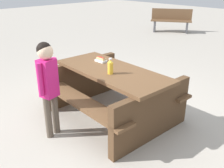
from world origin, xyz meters
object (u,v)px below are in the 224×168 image
at_px(child_in_coat, 48,79).
at_px(park_bench_mid, 171,20).
at_px(picnic_table, 112,89).
at_px(hotdog_tray, 101,60).
at_px(soda_bottle, 110,67).

height_order(child_in_coat, park_bench_mid, child_in_coat).
relative_size(picnic_table, park_bench_mid, 1.26).
bearing_deg(park_bench_mid, hotdog_tray, 114.26).
distance_m(picnic_table, hotdog_tray, 0.52).
xyz_separation_m(picnic_table, park_bench_mid, (3.06, -6.07, 0.00)).
xyz_separation_m(soda_bottle, child_in_coat, (0.29, 0.79, -0.04)).
relative_size(picnic_table, child_in_coat, 1.47).
relative_size(hotdog_tray, park_bench_mid, 0.12).
height_order(soda_bottle, hotdog_tray, soda_bottle).
height_order(hotdog_tray, park_bench_mid, park_bench_mid).
distance_m(soda_bottle, hotdog_tray, 0.55).
height_order(soda_bottle, park_bench_mid, soda_bottle).
distance_m(soda_bottle, park_bench_mid, 6.97).
bearing_deg(soda_bottle, picnic_table, -51.34).
distance_m(picnic_table, child_in_coat, 1.01).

